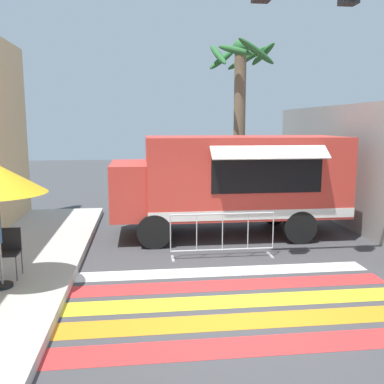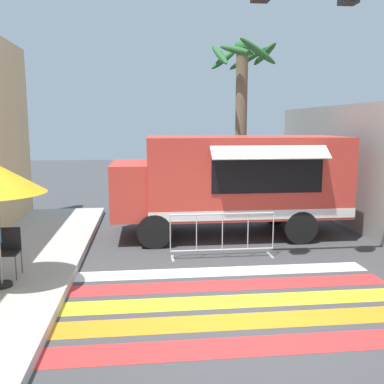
{
  "view_description": "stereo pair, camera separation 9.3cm",
  "coord_description": "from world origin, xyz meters",
  "px_view_note": "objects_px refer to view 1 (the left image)",
  "views": [
    {
      "loc": [
        -1.53,
        -6.77,
        3.08
      ],
      "look_at": [
        -0.37,
        2.95,
        1.5
      ],
      "focal_mm": 40.0,
      "sensor_mm": 36.0,
      "label": 1
    },
    {
      "loc": [
        -1.43,
        -6.78,
        3.08
      ],
      "look_at": [
        -0.37,
        2.95,
        1.5
      ],
      "focal_mm": 40.0,
      "sensor_mm": 36.0,
      "label": 2
    }
  ],
  "objects_px": {
    "folding_chair": "(9,248)",
    "palm_tree": "(240,97)",
    "traffic_signal_pole": "(352,36)",
    "food_truck": "(226,178)",
    "barricade_front": "(222,235)"
  },
  "relations": [
    {
      "from": "folding_chair",
      "to": "palm_tree",
      "type": "relative_size",
      "value": 0.15
    },
    {
      "from": "traffic_signal_pole",
      "to": "palm_tree",
      "type": "height_order",
      "value": "traffic_signal_pole"
    },
    {
      "from": "food_truck",
      "to": "palm_tree",
      "type": "distance_m",
      "value": 4.91
    },
    {
      "from": "food_truck",
      "to": "barricade_front",
      "type": "height_order",
      "value": "food_truck"
    },
    {
      "from": "traffic_signal_pole",
      "to": "barricade_front",
      "type": "height_order",
      "value": "traffic_signal_pole"
    },
    {
      "from": "folding_chair",
      "to": "palm_tree",
      "type": "xyz_separation_m",
      "value": [
        6.12,
        7.28,
        3.25
      ]
    },
    {
      "from": "food_truck",
      "to": "folding_chair",
      "type": "height_order",
      "value": "food_truck"
    },
    {
      "from": "food_truck",
      "to": "barricade_front",
      "type": "bearing_deg",
      "value": -103.33
    },
    {
      "from": "palm_tree",
      "to": "folding_chair",
      "type": "bearing_deg",
      "value": -130.04
    },
    {
      "from": "traffic_signal_pole",
      "to": "palm_tree",
      "type": "xyz_separation_m",
      "value": [
        -0.43,
        7.39,
        -0.73
      ]
    },
    {
      "from": "food_truck",
      "to": "barricade_front",
      "type": "relative_size",
      "value": 2.58
    },
    {
      "from": "traffic_signal_pole",
      "to": "barricade_front",
      "type": "distance_m",
      "value": 4.91
    },
    {
      "from": "traffic_signal_pole",
      "to": "palm_tree",
      "type": "distance_m",
      "value": 7.44
    },
    {
      "from": "food_truck",
      "to": "traffic_signal_pole",
      "type": "height_order",
      "value": "traffic_signal_pole"
    },
    {
      "from": "barricade_front",
      "to": "folding_chair",
      "type": "bearing_deg",
      "value": -164.83
    }
  ]
}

